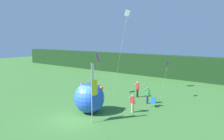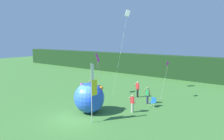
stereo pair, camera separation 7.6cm
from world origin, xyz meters
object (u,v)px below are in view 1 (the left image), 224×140
Objects in this scene: person_mid_field at (137,89)px; inflatable_balloon at (89,98)px; kite_magenta_diamond_0 at (97,59)px; folding_chair at (153,101)px; kite_magenta_delta_1 at (168,64)px; person_far_right at (132,103)px; person_far_left at (90,87)px; banner_flag at (94,94)px; kite_white_box_2 at (127,14)px; person_near_banner at (147,95)px.

person_mid_field is 6.91m from inflatable_balloon.
inflatable_balloon is at bearing -55.47° from kite_magenta_diamond_0.
kite_magenta_diamond_0 is at bearing 178.64° from folding_chair.
folding_chair is at bearing -89.23° from kite_magenta_delta_1.
person_far_right is 1.78× the size of folding_chair.
kite_magenta_diamond_0 is at bearing 40.11° from person_far_left.
banner_flag is 12.34m from kite_white_box_2.
kite_magenta_delta_1 is (2.87, 1.32, 2.89)m from person_mid_field.
banner_flag is at bearing -43.68° from person_far_left.
person_near_banner is 3.07m from person_far_right.
inflatable_balloon is 2.97× the size of folding_chair.
banner_flag is at bearing -50.36° from kite_magenta_diamond_0.
person_mid_field is 4.28m from kite_magenta_delta_1.
person_mid_field is at bearing 145.68° from folding_chair.
person_near_banner is 1.06× the size of person_far_left.
person_near_banner is at bearing -107.24° from kite_magenta_delta_1.
person_mid_field is 3.56m from folding_chair.
inflatable_balloon reaches higher than person_mid_field.
person_near_banner is at bearing 80.81° from banner_flag.
banner_flag is 2.27m from inflatable_balloon.
inflatable_balloon is at bearing -141.72° from person_far_right.
person_far_left is 1.79× the size of folding_chair.
banner_flag is at bearing -70.54° from kite_white_box_2.
banner_flag reaches higher than person_far_right.
person_mid_field reaches higher than person_far_right.
person_far_left is 6.11m from inflatable_balloon.
inflatable_balloon reaches higher than person_near_banner.
kite_magenta_diamond_0 is (-3.47, 5.04, 2.81)m from inflatable_balloon.
person_mid_field is (-2.01, 1.46, 0.04)m from person_near_banner.
person_far_right is (1.25, 3.54, -1.38)m from banner_flag.
banner_flag is 8.27m from person_far_left.
person_near_banner reaches higher than person_far_left.
kite_white_box_2 is (1.81, 3.28, 5.18)m from kite_magenta_diamond_0.
folding_chair is at bearing -30.59° from person_near_banner.
person_mid_field is 5.03m from person_far_right.
kite_magenta_diamond_0 is at bearing 129.64° from banner_flag.
inflatable_balloon is (-2.96, -2.33, 0.49)m from person_far_right.
folding_chair is (3.68, 4.87, -0.82)m from inflatable_balloon.
banner_flag is 8.22m from person_mid_field.
person_mid_field is 0.18× the size of kite_white_box_2.
kite_magenta_delta_1 is at bearing 23.84° from kite_magenta_diamond_0.
kite_white_box_2 is at bearing 146.68° from person_near_banner.
kite_magenta_diamond_0 is (-4.23, -1.82, 3.20)m from person_mid_field.
person_far_right is 3.80m from inflatable_balloon.
kite_white_box_2 is (-1.66, 8.32, 7.99)m from inflatable_balloon.
kite_magenta_diamond_0 is 6.39m from kite_white_box_2.
kite_magenta_delta_1 is (7.83, 3.75, 2.98)m from person_far_left.
inflatable_balloon is 11.65m from kite_white_box_2.
person_mid_field is at bearing -31.06° from kite_white_box_2.
person_mid_field is 1.10× the size of person_far_left.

